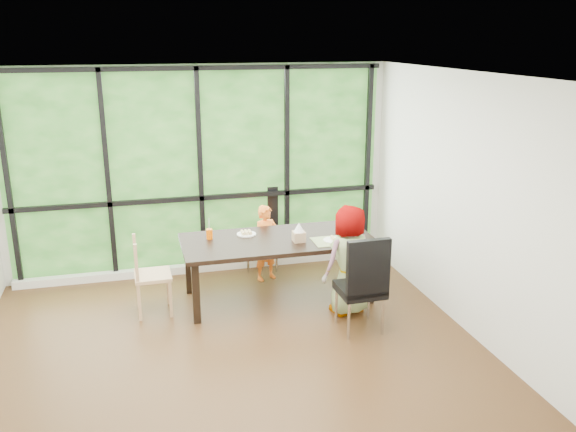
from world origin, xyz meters
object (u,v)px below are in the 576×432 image
object	(u,v)px
plate_near	(333,240)
orange_cup	(209,234)
dining_table	(278,268)
child_toddler	(266,243)
chair_interior_leather	(360,282)
green_cup	(359,235)
chair_end_beech	(153,275)
white_mug	(360,227)
chair_window_leather	(262,229)
child_older	(347,260)
plate_far	(246,234)
tissue_box	(299,237)

from	to	relation	value
plate_near	orange_cup	distance (m)	1.45
dining_table	child_toddler	distance (m)	0.63
plate_near	orange_cup	xyz separation A→B (m)	(-1.38, 0.43, 0.05)
chair_interior_leather	plate_near	world-z (taller)	chair_interior_leather
green_cup	chair_interior_leather	bearing A→B (deg)	-109.37
chair_end_beech	orange_cup	bearing A→B (deg)	-72.96
green_cup	white_mug	xyz separation A→B (m)	(0.13, 0.33, -0.01)
chair_window_leather	orange_cup	size ratio (longest dim) A/B	9.08
chair_end_beech	plate_near	xyz separation A→B (m)	(2.06, -0.21, 0.31)
child_older	plate_far	bearing A→B (deg)	-55.71
plate_near	white_mug	world-z (taller)	white_mug
plate_far	chair_window_leather	bearing A→B (deg)	65.78
chair_end_beech	tissue_box	xyz separation A→B (m)	(1.67, -0.13, 0.36)
chair_interior_leather	plate_far	world-z (taller)	chair_interior_leather
child_toddler	child_older	distance (m)	1.37
chair_end_beech	child_older	size ratio (longest dim) A/B	0.72
child_toddler	plate_near	bearing A→B (deg)	-76.37
orange_cup	tissue_box	distance (m)	1.05
child_toddler	tissue_box	world-z (taller)	child_toddler
child_older	green_cup	xyz separation A→B (m)	(0.24, 0.28, 0.18)
child_toddler	green_cup	xyz separation A→B (m)	(0.90, -0.91, 0.32)
green_cup	chair_end_beech	bearing A→B (deg)	173.64
child_toddler	chair_interior_leather	bearing A→B (deg)	-89.96
dining_table	orange_cup	world-z (taller)	orange_cup
chair_window_leather	plate_near	xyz separation A→B (m)	(0.58, -1.26, 0.22)
plate_near	green_cup	world-z (taller)	green_cup
chair_window_leather	plate_far	distance (m)	0.89
chair_interior_leather	plate_far	size ratio (longest dim) A/B	4.68
dining_table	child_toddler	xyz separation A→B (m)	(0.00, 0.61, 0.12)
plate_near	white_mug	size ratio (longest dim) A/B	2.44
chair_interior_leather	white_mug	world-z (taller)	chair_interior_leather
dining_table	tissue_box	world-z (taller)	tissue_box
child_older	plate_far	size ratio (longest dim) A/B	5.46
dining_table	chair_interior_leather	xyz separation A→B (m)	(0.65, -1.00, 0.17)
child_toddler	plate_near	xyz separation A→B (m)	(0.61, -0.85, 0.26)
plate_far	plate_near	world-z (taller)	same
chair_interior_leather	plate_far	bearing A→B (deg)	-52.51
chair_end_beech	tissue_box	distance (m)	1.71
chair_end_beech	orange_cup	xyz separation A→B (m)	(0.68, 0.23, 0.36)
chair_interior_leather	white_mug	bearing A→B (deg)	-111.15
chair_interior_leather	chair_end_beech	xyz separation A→B (m)	(-2.11, 0.97, -0.09)
child_older	chair_interior_leather	bearing A→B (deg)	72.77
child_toddler	plate_near	size ratio (longest dim) A/B	4.23
chair_end_beech	child_toddler	xyz separation A→B (m)	(1.45, 0.64, 0.04)
chair_interior_leather	plate_near	xyz separation A→B (m)	(-0.05, 0.77, 0.22)
white_mug	tissue_box	world-z (taller)	tissue_box
white_mug	dining_table	bearing A→B (deg)	-177.90
dining_table	child_older	world-z (taller)	child_older
plate_far	white_mug	distance (m)	1.38
tissue_box	plate_near	bearing A→B (deg)	-11.63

